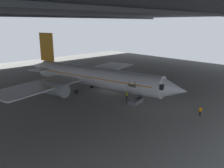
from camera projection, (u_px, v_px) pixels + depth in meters
ground_plane at (104, 93)px, 49.95m from camera, size 110.00×110.00×0.00m
hangar_structure at (65, 11)px, 54.83m from camera, size 121.00×99.00×18.39m
airplane_main at (92, 76)px, 49.35m from camera, size 39.65×40.44×12.56m
boarding_stairs at (136, 99)px, 43.48m from camera, size 4.62×2.33×4.89m
crew_worker_near_nose at (200, 111)px, 37.33m from camera, size 0.44×0.40×1.66m
crew_worker_by_stairs at (127, 95)px, 45.25m from camera, size 0.55×0.24×1.76m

